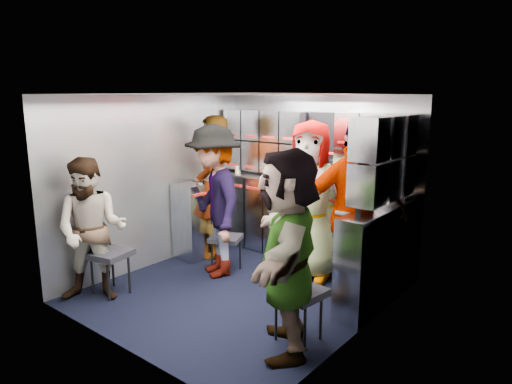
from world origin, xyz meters
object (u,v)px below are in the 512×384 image
Objects in this scene: jump_seat_mid_left at (226,240)px; attendant_arc_b at (215,201)px; jump_seat_near_left at (109,256)px; attendant_arc_a at (92,230)px; attendant_arc_c at (310,201)px; jump_seat_near_right at (299,295)px; attendant_standing at (212,187)px; jump_seat_mid_right at (359,257)px; attendant_arc_d at (353,214)px; attendant_arc_e at (287,252)px; jump_seat_center at (317,240)px.

jump_seat_mid_left is 0.55m from attendant_arc_b.
jump_seat_near_left is 0.32× the size of attendant_arc_a.
jump_seat_mid_left is 1.14m from attendant_arc_c.
jump_seat_near_right is 1.52m from attendant_arc_c.
attendant_standing reaches higher than jump_seat_near_left.
attendant_arc_d is at bearing -90.00° from jump_seat_mid_right.
jump_seat_mid_right is 1.73m from attendant_arc_b.
attendant_arc_b is (-1.59, -0.51, 0.46)m from jump_seat_mid_right.
attendant_arc_b reaches higher than jump_seat_mid_right.
jump_seat_mid_left is 0.27× the size of attendant_arc_e.
attendant_arc_a is at bearing -144.33° from attendant_arc_c.
attendant_arc_b is at bearing -162.16° from jump_seat_mid_right.
attendant_arc_a is at bearing -79.95° from attendant_arc_b.
attendant_arc_d is at bearing 48.20° from attendant_standing.
jump_seat_near_right is 2.22m from attendant_arc_a.
jump_seat_mid_left is 1.10m from jump_seat_center.
jump_seat_mid_right is 0.32× the size of attendant_arc_a.
jump_seat_mid_left is at bearing 147.08° from attendant_arc_d.
attendant_standing is 1.76m from attendant_arc_a.
jump_seat_center is 1.05× the size of jump_seat_near_right.
attendant_arc_d is at bearing 145.48° from attendant_arc_e.
attendant_arc_c is at bearing 170.45° from attendant_arc_e.
jump_seat_mid_right is at bearing 53.16° from attendant_standing.
attendant_arc_d reaches higher than jump_seat_mid_right.
attendant_arc_b is 0.96× the size of attendant_arc_d.
attendant_arc_a is (-2.08, -1.80, 0.32)m from jump_seat_mid_right.
jump_seat_near_left is 2.16m from attendant_arc_e.
attendant_arc_c is at bearing 13.66° from attendant_arc_a.
attendant_arc_d reaches higher than jump_seat_near_right.
jump_seat_center is 1.53m from attendant_standing.
jump_seat_center is 1.82m from attendant_arc_e.
attendant_arc_b reaches higher than jump_seat_near_right.
attendant_arc_b is (-0.91, -0.79, 0.49)m from jump_seat_center.
jump_seat_mid_left is at bearing -157.60° from attendant_arc_e.
jump_seat_mid_right is 2.77m from attendant_arc_a.
jump_seat_mid_left is 1.69m from attendant_arc_d.
attendant_arc_b is (0.49, -0.46, -0.04)m from attendant_standing.
attendant_arc_e is at bearing -81.96° from attendant_arc_c.
jump_seat_mid_right is 0.27× the size of attendant_arc_c.
jump_seat_near_right is at bearing -22.97° from attendant_arc_a.
jump_seat_mid_left is 0.96× the size of jump_seat_mid_right.
jump_seat_near_left is at bearing -142.00° from jump_seat_mid_right.
jump_seat_center is at bearing 157.91° from jump_seat_mid_right.
jump_seat_near_left is 0.26× the size of attendant_arc_d.
attendant_arc_a reaches higher than jump_seat_center.
attendant_arc_a is 0.84× the size of attendant_arc_b.
attendant_arc_e reaches higher than attendant_arc_a.
jump_seat_center is 1.60m from jump_seat_near_right.
attendant_standing is (-0.49, 0.28, 0.55)m from jump_seat_mid_left.
attendant_arc_d is (1.59, 0.33, 0.04)m from attendant_arc_b.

